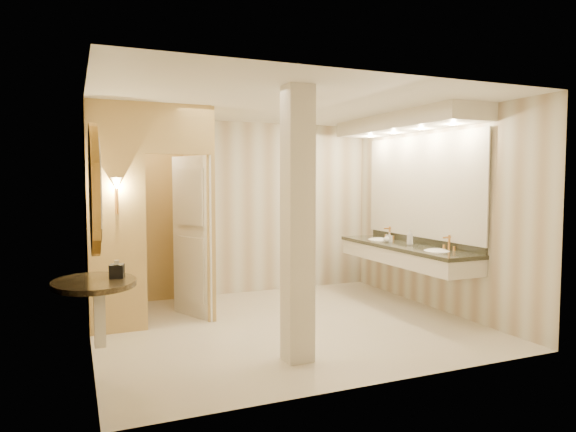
{
  "coord_description": "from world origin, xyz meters",
  "views": [
    {
      "loc": [
        -2.39,
        -5.74,
        1.79
      ],
      "look_at": [
        0.11,
        0.2,
        1.34
      ],
      "focal_mm": 32.0,
      "sensor_mm": 36.0,
      "label": 1
    }
  ],
  "objects": [
    {
      "name": "floor",
      "position": [
        0.0,
        0.0,
        0.0
      ],
      "size": [
        4.5,
        4.5,
        0.0
      ],
      "primitive_type": "plane",
      "color": "beige",
      "rests_on": "ground"
    },
    {
      "name": "ceiling",
      "position": [
        0.0,
        0.0,
        2.7
      ],
      "size": [
        4.5,
        4.5,
        0.0
      ],
      "primitive_type": "plane",
      "rotation": [
        3.14,
        0.0,
        0.0
      ],
      "color": "silver",
      "rests_on": "wall_back"
    },
    {
      "name": "wall_back",
      "position": [
        0.0,
        2.0,
        1.35
      ],
      "size": [
        4.5,
        0.02,
        2.7
      ],
      "primitive_type": "cube",
      "color": "beige",
      "rests_on": "floor"
    },
    {
      "name": "wall_front",
      "position": [
        0.0,
        -2.0,
        1.35
      ],
      "size": [
        4.5,
        0.02,
        2.7
      ],
      "primitive_type": "cube",
      "color": "beige",
      "rests_on": "floor"
    },
    {
      "name": "wall_left",
      "position": [
        -2.25,
        0.0,
        1.35
      ],
      "size": [
        0.02,
        4.0,
        2.7
      ],
      "primitive_type": "cube",
      "color": "beige",
      "rests_on": "floor"
    },
    {
      "name": "wall_right",
      "position": [
        2.25,
        0.0,
        1.35
      ],
      "size": [
        0.02,
        4.0,
        2.7
      ],
      "primitive_type": "cube",
      "color": "beige",
      "rests_on": "floor"
    },
    {
      "name": "toilet_closet",
      "position": [
        -1.12,
        0.97,
        1.39
      ],
      "size": [
        1.5,
        1.55,
        2.7
      ],
      "color": "#DAB572",
      "rests_on": "floor"
    },
    {
      "name": "wall_sconce",
      "position": [
        -1.93,
        0.43,
        1.73
      ],
      "size": [
        0.14,
        0.14,
        0.42
      ],
      "color": "#C6873F",
      "rests_on": "toilet_closet"
    },
    {
      "name": "vanity",
      "position": [
        1.98,
        0.28,
        1.63
      ],
      "size": [
        0.75,
        2.73,
        2.09
      ],
      "color": "beige",
      "rests_on": "floor"
    },
    {
      "name": "console_shelf",
      "position": [
        -2.21,
        -0.78,
        1.34
      ],
      "size": [
        0.93,
        0.93,
        1.91
      ],
      "color": "black",
      "rests_on": "floor"
    },
    {
      "name": "pillar",
      "position": [
        -0.36,
        -1.17,
        1.35
      ],
      "size": [
        0.27,
        0.27,
        2.7
      ],
      "primitive_type": "cube",
      "color": "beige",
      "rests_on": "floor"
    },
    {
      "name": "tissue_box",
      "position": [
        -2.03,
        -0.74,
        0.94
      ],
      "size": [
        0.15,
        0.15,
        0.13
      ],
      "primitive_type": "cube",
      "rotation": [
        0.0,
        0.0,
        -0.23
      ],
      "color": "black",
      "rests_on": "console_shelf"
    },
    {
      "name": "toilet",
      "position": [
        -1.68,
        1.61,
        0.34
      ],
      "size": [
        0.51,
        0.73,
        0.67
      ],
      "primitive_type": "imported",
      "rotation": [
        0.0,
        0.0,
        2.92
      ],
      "color": "white",
      "rests_on": "floor"
    },
    {
      "name": "soap_bottle_a",
      "position": [
        1.9,
        0.61,
        0.95
      ],
      "size": [
        0.07,
        0.07,
        0.15
      ],
      "primitive_type": "imported",
      "rotation": [
        0.0,
        0.0,
        0.01
      ],
      "color": "beige",
      "rests_on": "vanity"
    },
    {
      "name": "soap_bottle_b",
      "position": [
        1.85,
        0.6,
        0.94
      ],
      "size": [
        0.11,
        0.11,
        0.12
      ],
      "primitive_type": "imported",
      "rotation": [
        0.0,
        0.0,
        0.15
      ],
      "color": "silver",
      "rests_on": "vanity"
    },
    {
      "name": "soap_bottle_c",
      "position": [
        1.96,
        0.18,
        0.99
      ],
      "size": [
        0.1,
        0.1,
        0.23
      ],
      "primitive_type": "imported",
      "rotation": [
        0.0,
        0.0,
        0.12
      ],
      "color": "#C6B28C",
      "rests_on": "vanity"
    }
  ]
}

